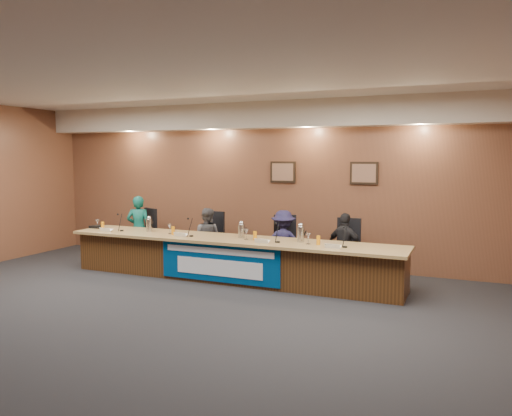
# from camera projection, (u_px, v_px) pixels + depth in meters

# --- Properties ---
(floor) EXTENTS (10.00, 10.00, 0.00)m
(floor) POSITION_uv_depth(u_px,v_px,m) (149.00, 321.00, 6.58)
(floor) COLOR black
(floor) RESTS_ON ground
(ceiling) EXTENTS (10.00, 8.00, 0.04)m
(ceiling) POSITION_uv_depth(u_px,v_px,m) (144.00, 73.00, 6.25)
(ceiling) COLOR silver
(ceiling) RESTS_ON wall_back
(wall_back) EXTENTS (10.00, 0.04, 3.20)m
(wall_back) POSITION_uv_depth(u_px,v_px,m) (265.00, 184.00, 10.07)
(wall_back) COLOR brown
(wall_back) RESTS_ON floor
(soffit) EXTENTS (10.00, 0.50, 0.50)m
(soffit) POSITION_uv_depth(u_px,v_px,m) (260.00, 116.00, 9.70)
(soffit) COLOR beige
(soffit) RESTS_ON wall_back
(dais_body) EXTENTS (6.00, 0.80, 0.70)m
(dais_body) POSITION_uv_depth(u_px,v_px,m) (230.00, 260.00, 8.74)
(dais_body) COLOR #432711
(dais_body) RESTS_ON floor
(dais_top) EXTENTS (6.10, 0.95, 0.05)m
(dais_top) POSITION_uv_depth(u_px,v_px,m) (229.00, 239.00, 8.65)
(dais_top) COLOR #987747
(dais_top) RESTS_ON dais_body
(banner) EXTENTS (2.20, 0.02, 0.65)m
(banner) POSITION_uv_depth(u_px,v_px,m) (219.00, 263.00, 8.36)
(banner) COLOR navy
(banner) RESTS_ON dais_body
(banner_text_upper) EXTENTS (2.00, 0.01, 0.10)m
(banner_text_upper) POSITION_uv_depth(u_px,v_px,m) (219.00, 251.00, 8.32)
(banner_text_upper) COLOR silver
(banner_text_upper) RESTS_ON banner
(banner_text_lower) EXTENTS (1.60, 0.01, 0.28)m
(banner_text_lower) POSITION_uv_depth(u_px,v_px,m) (219.00, 268.00, 8.35)
(banner_text_lower) COLOR silver
(banner_text_lower) RESTS_ON banner
(wall_photo_left) EXTENTS (0.52, 0.04, 0.42)m
(wall_photo_left) POSITION_uv_depth(u_px,v_px,m) (283.00, 172.00, 9.86)
(wall_photo_left) COLOR black
(wall_photo_left) RESTS_ON wall_back
(wall_photo_right) EXTENTS (0.52, 0.04, 0.42)m
(wall_photo_right) POSITION_uv_depth(u_px,v_px,m) (364.00, 173.00, 9.22)
(wall_photo_right) COLOR black
(wall_photo_right) RESTS_ON wall_back
(panelist_a) EXTENTS (0.58, 0.49, 1.36)m
(panelist_a) POSITION_uv_depth(u_px,v_px,m) (139.00, 229.00, 10.27)
(panelist_a) COLOR #0C5046
(panelist_a) RESTS_ON floor
(panelist_b) EXTENTS (0.62, 0.51, 1.17)m
(panelist_b) POSITION_uv_depth(u_px,v_px,m) (207.00, 238.00, 9.65)
(panelist_b) COLOR #4C4C50
(panelist_b) RESTS_ON floor
(panelist_c) EXTENTS (0.86, 0.63, 1.19)m
(panelist_c) POSITION_uv_depth(u_px,v_px,m) (283.00, 243.00, 9.02)
(panelist_c) COLOR #1B1839
(panelist_c) RESTS_ON floor
(panelist_d) EXTENTS (0.75, 0.47, 1.19)m
(panelist_d) POSITION_uv_depth(u_px,v_px,m) (345.00, 248.00, 8.58)
(panelist_d) COLOR black
(panelist_d) RESTS_ON floor
(office_chair_a) EXTENTS (0.63, 0.63, 0.08)m
(office_chair_a) POSITION_uv_depth(u_px,v_px,m) (142.00, 237.00, 10.38)
(office_chair_a) COLOR black
(office_chair_a) RESTS_ON floor
(office_chair_b) EXTENTS (0.50, 0.50, 0.08)m
(office_chair_b) POSITION_uv_depth(u_px,v_px,m) (209.00, 243.00, 9.75)
(office_chair_b) COLOR black
(office_chair_b) RESTS_ON floor
(office_chair_c) EXTENTS (0.62, 0.62, 0.08)m
(office_chair_c) POSITION_uv_depth(u_px,v_px,m) (285.00, 248.00, 9.12)
(office_chair_c) COLOR black
(office_chair_c) RESTS_ON floor
(office_chair_d) EXTENTS (0.50, 0.50, 0.08)m
(office_chair_d) POSITION_uv_depth(u_px,v_px,m) (346.00, 253.00, 8.68)
(office_chair_d) COLOR black
(office_chair_d) RESTS_ON floor
(nameplate_a) EXTENTS (0.24, 0.08, 0.10)m
(nameplate_a) POSITION_uv_depth(u_px,v_px,m) (105.00, 229.00, 9.36)
(nameplate_a) COLOR white
(nameplate_a) RESTS_ON dais_top
(microphone_a) EXTENTS (0.07, 0.07, 0.02)m
(microphone_a) POSITION_uv_depth(u_px,v_px,m) (122.00, 231.00, 9.44)
(microphone_a) COLOR black
(microphone_a) RESTS_ON dais_top
(juice_glass_a) EXTENTS (0.06, 0.06, 0.15)m
(juice_glass_a) POSITION_uv_depth(u_px,v_px,m) (103.00, 226.00, 9.64)
(juice_glass_a) COLOR orange
(juice_glass_a) RESTS_ON dais_top
(water_glass_a) EXTENTS (0.08, 0.08, 0.18)m
(water_glass_a) POSITION_uv_depth(u_px,v_px,m) (97.00, 224.00, 9.72)
(water_glass_a) COLOR silver
(water_glass_a) RESTS_ON dais_top
(nameplate_b) EXTENTS (0.24, 0.08, 0.10)m
(nameplate_b) POSITION_uv_depth(u_px,v_px,m) (180.00, 234.00, 8.79)
(nameplate_b) COLOR white
(nameplate_b) RESTS_ON dais_top
(microphone_b) EXTENTS (0.07, 0.07, 0.02)m
(microphone_b) POSITION_uv_depth(u_px,v_px,m) (191.00, 236.00, 8.80)
(microphone_b) COLOR black
(microphone_b) RESTS_ON dais_top
(juice_glass_b) EXTENTS (0.06, 0.06, 0.15)m
(juice_glass_b) POSITION_uv_depth(u_px,v_px,m) (173.00, 231.00, 9.00)
(juice_glass_b) COLOR orange
(juice_glass_b) RESTS_ON dais_top
(water_glass_b) EXTENTS (0.08, 0.08, 0.18)m
(water_glass_b) POSITION_uv_depth(u_px,v_px,m) (170.00, 229.00, 9.10)
(water_glass_b) COLOR silver
(water_glass_b) RESTS_ON dais_top
(nameplate_c) EXTENTS (0.24, 0.08, 0.10)m
(nameplate_c) POSITION_uv_depth(u_px,v_px,m) (261.00, 240.00, 8.12)
(nameplate_c) COLOR white
(nameplate_c) RESTS_ON dais_top
(microphone_c) EXTENTS (0.07, 0.07, 0.02)m
(microphone_c) POSITION_uv_depth(u_px,v_px,m) (278.00, 242.00, 8.18)
(microphone_c) COLOR black
(microphone_c) RESTS_ON dais_top
(juice_glass_c) EXTENTS (0.06, 0.06, 0.15)m
(juice_glass_c) POSITION_uv_depth(u_px,v_px,m) (255.00, 236.00, 8.41)
(juice_glass_c) COLOR orange
(juice_glass_c) RESTS_ON dais_top
(water_glass_c) EXTENTS (0.08, 0.08, 0.18)m
(water_glass_c) POSITION_uv_depth(u_px,v_px,m) (246.00, 234.00, 8.46)
(water_glass_c) COLOR silver
(water_glass_c) RESTS_ON dais_top
(nameplate_d) EXTENTS (0.24, 0.08, 0.10)m
(nameplate_d) POSITION_uv_depth(u_px,v_px,m) (332.00, 246.00, 7.64)
(nameplate_d) COLOR white
(nameplate_d) RESTS_ON dais_top
(microphone_d) EXTENTS (0.07, 0.07, 0.02)m
(microphone_d) POSITION_uv_depth(u_px,v_px,m) (345.00, 247.00, 7.74)
(microphone_d) COLOR black
(microphone_d) RESTS_ON dais_top
(juice_glass_d) EXTENTS (0.06, 0.06, 0.15)m
(juice_glass_d) POSITION_uv_depth(u_px,v_px,m) (318.00, 240.00, 7.96)
(juice_glass_d) COLOR orange
(juice_glass_d) RESTS_ON dais_top
(water_glass_d) EXTENTS (0.08, 0.08, 0.18)m
(water_glass_d) POSITION_uv_depth(u_px,v_px,m) (308.00, 239.00, 8.01)
(water_glass_d) COLOR silver
(water_glass_d) RESTS_ON dais_top
(carafe_left) EXTENTS (0.11, 0.11, 0.23)m
(carafe_left) POSITION_uv_depth(u_px,v_px,m) (149.00, 225.00, 9.38)
(carafe_left) COLOR silver
(carafe_left) RESTS_ON dais_top
(carafe_mid) EXTENTS (0.11, 0.11, 0.24)m
(carafe_mid) POSITION_uv_depth(u_px,v_px,m) (241.00, 231.00, 8.65)
(carafe_mid) COLOR silver
(carafe_mid) RESTS_ON dais_top
(carafe_right) EXTENTS (0.12, 0.12, 0.25)m
(carafe_right) POSITION_uv_depth(u_px,v_px,m) (301.00, 234.00, 8.22)
(carafe_right) COLOR silver
(carafe_right) RESTS_ON dais_top
(speakerphone) EXTENTS (0.32, 0.32, 0.05)m
(speakerphone) POSITION_uv_depth(u_px,v_px,m) (97.00, 227.00, 9.83)
(speakerphone) COLOR black
(speakerphone) RESTS_ON dais_top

